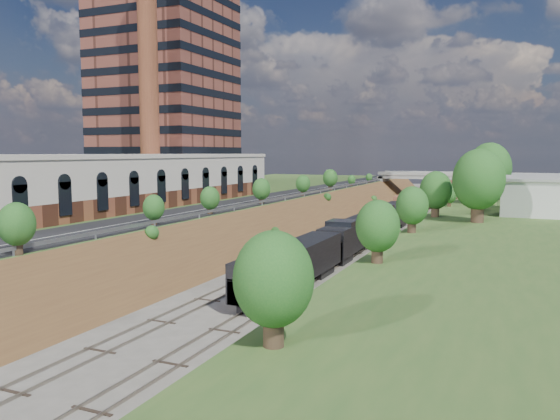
{
  "coord_description": "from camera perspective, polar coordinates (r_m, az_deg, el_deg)",
  "views": [
    {
      "loc": [
        20.63,
        -19.58,
        12.19
      ],
      "look_at": [
        -2.88,
        34.43,
        6.0
      ],
      "focal_mm": 35.0,
      "sensor_mm": 36.0,
      "label": 1
    }
  ],
  "objects": [
    {
      "name": "road",
      "position": [
        87.69,
        -0.89,
        1.33
      ],
      "size": [
        8.0,
        180.0,
        0.1
      ],
      "primitive_type": "cube",
      "color": "black",
      "rests_on": "platform_left"
    },
    {
      "name": "highrise_tower",
      "position": [
        113.98,
        -11.98,
        16.33
      ],
      "size": [
        22.0,
        22.0,
        53.9
      ],
      "color": "brown",
      "rests_on": "platform_left"
    },
    {
      "name": "platform_left",
      "position": [
        96.45,
        -10.4,
        0.13
      ],
      "size": [
        44.0,
        180.0,
        5.0
      ],
      "primitive_type": "cube",
      "color": "#395E27",
      "rests_on": "ground"
    },
    {
      "name": "embankment_right",
      "position": [
        81.08,
        16.45,
        -2.89
      ],
      "size": [
        10.0,
        180.0,
        10.0
      ],
      "primitive_type": "cube",
      "rotation": [
        0.0,
        0.79,
        0.0
      ],
      "color": "brown",
      "rests_on": "ground"
    },
    {
      "name": "rail_right_track",
      "position": [
        82.49,
        10.65,
        -2.54
      ],
      "size": [
        1.58,
        180.0,
        0.18
      ],
      "primitive_type": "cube",
      "color": "gray",
      "rests_on": "ground"
    },
    {
      "name": "smokestack",
      "position": [
        95.31,
        -13.58,
        13.56
      ],
      "size": [
        3.2,
        3.2,
        40.0
      ],
      "primitive_type": "cylinder",
      "color": "brown",
      "rests_on": "platform_left"
    },
    {
      "name": "ground",
      "position": [
        30.94,
        -22.11,
        -17.66
      ],
      "size": [
        400.0,
        400.0,
        0.0
      ],
      "primitive_type": "plane",
      "color": "#6B665B",
      "rests_on": "ground"
    },
    {
      "name": "overpass",
      "position": [
        143.26,
        15.23,
        2.88
      ],
      "size": [
        24.5,
        8.3,
        7.4
      ],
      "color": "gray",
      "rests_on": "ground"
    },
    {
      "name": "commercial_building",
      "position": [
        75.46,
        -16.66,
        2.95
      ],
      "size": [
        14.3,
        62.3,
        7.0
      ],
      "color": "brown",
      "rests_on": "platform_left"
    },
    {
      "name": "freight_train",
      "position": [
        127.43,
        15.33,
        1.5
      ],
      "size": [
        3.13,
        175.96,
        4.66
      ],
      "color": "black",
      "rests_on": "ground"
    },
    {
      "name": "tree_left_crest",
      "position": [
        51.43,
        -15.73,
        0.03
      ],
      "size": [
        2.45,
        2.45,
        3.55
      ],
      "color": "#473323",
      "rests_on": "platform_left"
    },
    {
      "name": "guardrail",
      "position": [
        85.86,
        1.54,
        1.56
      ],
      "size": [
        0.1,
        171.0,
        0.7
      ],
      "color": "#99999E",
      "rests_on": "platform_left"
    },
    {
      "name": "white_building_far",
      "position": [
        93.77,
        24.95,
        2.14
      ],
      "size": [
        8.0,
        10.0,
        3.6
      ],
      "primitive_type": "cube",
      "color": "silver",
      "rests_on": "platform_right"
    },
    {
      "name": "embankment_left",
      "position": [
        86.5,
        1.83,
        -2.11
      ],
      "size": [
        10.0,
        180.0,
        10.0
      ],
      "primitive_type": "cube",
      "rotation": [
        0.0,
        0.79,
        0.0
      ],
      "color": "brown",
      "rests_on": "ground"
    },
    {
      "name": "rail_left_track",
      "position": [
        83.78,
        7.18,
        -2.35
      ],
      "size": [
        1.58,
        180.0,
        0.18
      ],
      "primitive_type": "cube",
      "color": "gray",
      "rests_on": "ground"
    },
    {
      "name": "white_building_near",
      "position": [
        71.83,
        25.75,
        1.26
      ],
      "size": [
        9.0,
        12.0,
        4.0
      ],
      "primitive_type": "cube",
      "color": "silver",
      "rests_on": "platform_right"
    },
    {
      "name": "tree_right_large",
      "position": [
        59.76,
        20.04,
        2.95
      ],
      "size": [
        5.25,
        5.25,
        7.61
      ],
      "color": "#473323",
      "rests_on": "platform_right"
    }
  ]
}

